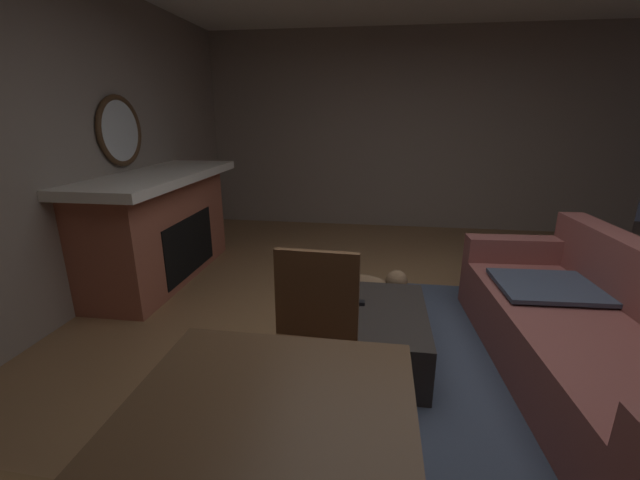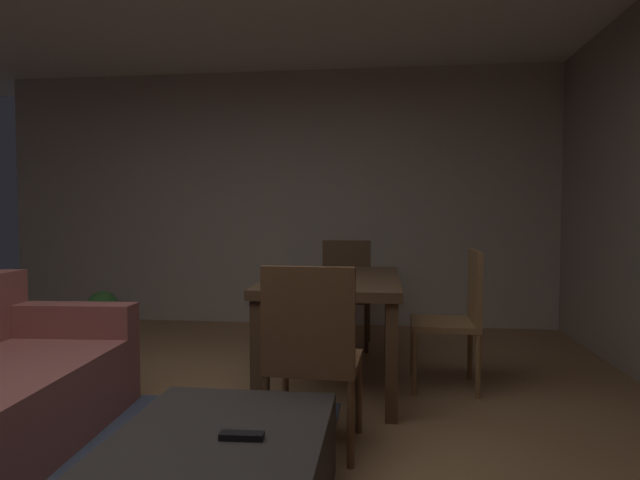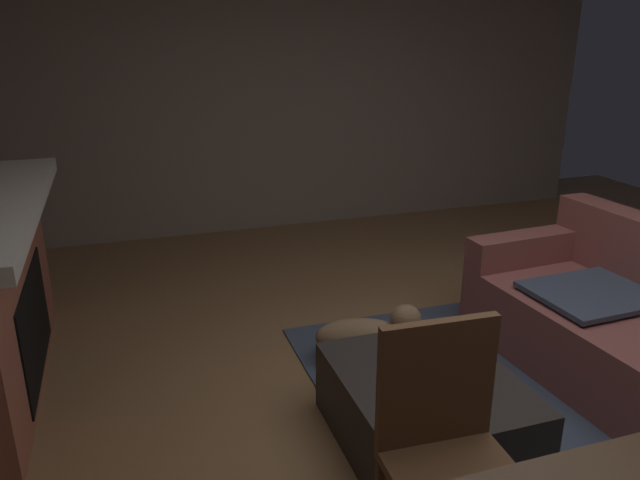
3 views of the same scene
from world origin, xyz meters
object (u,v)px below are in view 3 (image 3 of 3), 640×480
Objects in this scene: ottoman_coffee_table at (425,410)px; small_dog at (369,336)px; tv_remote at (402,370)px; dining_chair_west at (447,440)px.

small_dog is (-0.74, 0.03, 0.01)m from ottoman_coffee_table.
tv_remote is 0.72m from dining_chair_west.
ottoman_coffee_table is 0.23m from tv_remote.
tv_remote is at bearing -10.36° from small_dog.
tv_remote is at bearing -125.26° from ottoman_coffee_table.
ottoman_coffee_table is 1.50× the size of small_dog.
small_dog is (-1.36, 0.29, -0.34)m from dining_chair_west.
dining_chair_west reaches higher than ottoman_coffee_table.
dining_chair_west reaches higher than tv_remote.
dining_chair_west reaches higher than small_dog.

